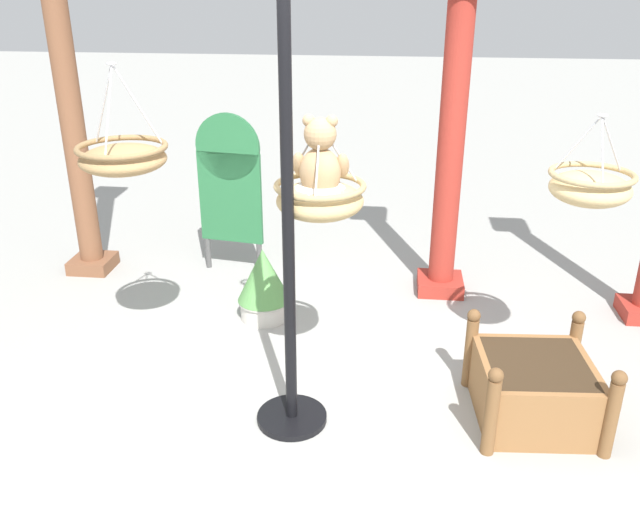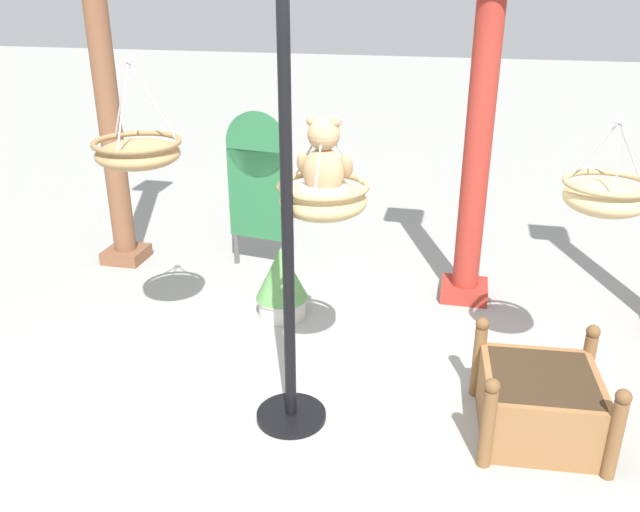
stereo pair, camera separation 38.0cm
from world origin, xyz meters
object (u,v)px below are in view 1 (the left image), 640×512
(hanging_basket_left_high, at_px, (123,157))
(teddy_bear, at_px, (320,162))
(hanging_basket_with_teddy, at_px, (320,198))
(hanging_basket_right_low, at_px, (590,186))
(wooden_planter_box, at_px, (534,387))
(display_pole_central, at_px, (290,306))
(display_sign_board, at_px, (229,180))
(greenhouse_pillar_left, at_px, (451,150))
(potted_plant_conical_shrub, at_px, (264,284))
(greenhouse_pillar_right, at_px, (71,112))

(hanging_basket_left_high, bearing_deg, teddy_bear, -6.71)
(hanging_basket_with_teddy, relative_size, hanging_basket_right_low, 1.01)
(wooden_planter_box, bearing_deg, hanging_basket_with_teddy, 177.84)
(display_pole_central, height_order, hanging_basket_left_high, display_pole_central)
(display_sign_board, bearing_deg, hanging_basket_right_low, -31.86)
(greenhouse_pillar_left, relative_size, wooden_planter_box, 3.16)
(display_pole_central, bearing_deg, hanging_basket_right_low, 18.13)
(hanging_basket_right_low, bearing_deg, potted_plant_conical_shrub, 161.24)
(hanging_basket_with_teddy, relative_size, hanging_basket_left_high, 0.83)
(greenhouse_pillar_right, relative_size, wooden_planter_box, 3.69)
(hanging_basket_right_low, xyz_separation_m, greenhouse_pillar_left, (-0.72, 1.42, -0.15))
(display_pole_central, distance_m, greenhouse_pillar_left, 2.29)
(greenhouse_pillar_left, bearing_deg, display_sign_board, 173.38)
(hanging_basket_right_low, relative_size, greenhouse_pillar_left, 0.21)
(hanging_basket_right_low, relative_size, greenhouse_pillar_right, 0.18)
(hanging_basket_with_teddy, bearing_deg, potted_plant_conical_shrub, 118.44)
(display_pole_central, bearing_deg, potted_plant_conical_shrub, 107.94)
(hanging_basket_left_high, relative_size, hanging_basket_right_low, 1.22)
(potted_plant_conical_shrub, relative_size, display_sign_board, 0.41)
(teddy_bear, xyz_separation_m, greenhouse_pillar_right, (-2.38, 1.81, -0.11))
(greenhouse_pillar_right, xyz_separation_m, display_sign_board, (1.34, 0.13, -0.61))
(display_pole_central, relative_size, greenhouse_pillar_right, 0.83)
(hanging_basket_with_teddy, distance_m, teddy_bear, 0.21)
(hanging_basket_left_high, bearing_deg, wooden_planter_box, -4.85)
(display_pole_central, relative_size, wooden_planter_box, 3.07)
(display_pole_central, xyz_separation_m, hanging_basket_left_high, (-1.09, 0.42, 0.75))
(hanging_basket_left_high, relative_size, greenhouse_pillar_left, 0.25)
(hanging_basket_right_low, xyz_separation_m, display_sign_board, (-2.64, 1.64, -0.54))
(wooden_planter_box, bearing_deg, teddy_bear, 176.86)
(hanging_basket_with_teddy, height_order, display_sign_board, hanging_basket_with_teddy)
(potted_plant_conical_shrub, height_order, display_sign_board, display_sign_board)
(teddy_bear, height_order, greenhouse_pillar_left, greenhouse_pillar_left)
(greenhouse_pillar_left, height_order, potted_plant_conical_shrub, greenhouse_pillar_left)
(display_pole_central, bearing_deg, hanging_basket_left_high, 158.96)
(potted_plant_conical_shrub, xyz_separation_m, display_sign_board, (-0.46, 0.90, 0.58))
(display_pole_central, xyz_separation_m, hanging_basket_right_low, (1.75, 0.57, 0.61))
(greenhouse_pillar_right, distance_m, potted_plant_conical_shrub, 2.30)
(greenhouse_pillar_left, bearing_deg, wooden_planter_box, -75.21)
(hanging_basket_right_low, distance_m, greenhouse_pillar_right, 4.26)
(display_sign_board, bearing_deg, display_pole_central, -68.10)
(display_pole_central, xyz_separation_m, greenhouse_pillar_right, (-2.23, 2.08, 0.68))
(teddy_bear, xyz_separation_m, potted_plant_conical_shrub, (-0.57, 1.04, -1.30))
(hanging_basket_left_high, height_order, wooden_planter_box, hanging_basket_left_high)
(hanging_basket_with_teddy, distance_m, wooden_planter_box, 1.79)
(hanging_basket_left_high, distance_m, greenhouse_pillar_left, 2.65)
(potted_plant_conical_shrub, bearing_deg, hanging_basket_right_low, -18.76)
(hanging_basket_right_low, xyz_separation_m, potted_plant_conical_shrub, (-2.17, 0.74, -1.12))
(hanging_basket_right_low, xyz_separation_m, wooden_planter_box, (-0.25, -0.37, -1.20))
(hanging_basket_left_high, bearing_deg, greenhouse_pillar_left, 36.55)
(greenhouse_pillar_left, relative_size, display_sign_board, 1.77)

